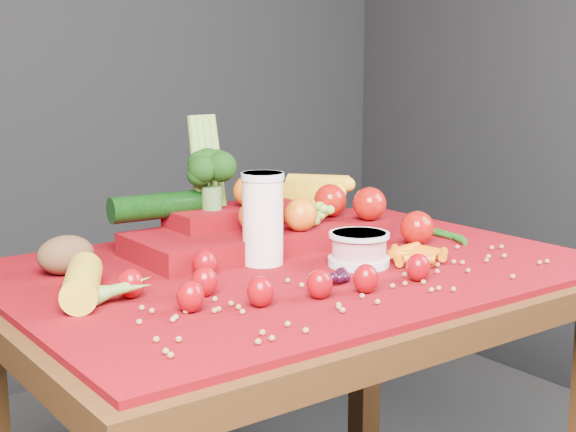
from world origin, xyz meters
TOP-DOWN VIEW (x-y plane):
  - table at (0.00, 0.00)m, footprint 1.10×0.80m
  - red_cloth at (0.00, 0.00)m, footprint 1.05×0.75m
  - milk_glass at (-0.05, 0.04)m, footprint 0.08×0.08m
  - yogurt_bowl at (0.09, -0.08)m, footprint 0.11×0.11m
  - strawberry_scatter at (-0.16, -0.13)m, footprint 0.48×0.28m
  - dark_grape_cluster at (-0.01, -0.14)m, footprint 0.06×0.05m
  - soybean_scatter at (0.00, -0.20)m, footprint 0.84×0.24m
  - corn_ear at (-0.39, -0.01)m, footprint 0.24×0.26m
  - potato at (-0.37, 0.18)m, footprint 0.10×0.07m
  - baby_carrot_pile at (0.19, -0.13)m, footprint 0.17×0.17m
  - green_bean_pile at (0.41, -0.01)m, footprint 0.14×0.12m
  - produce_mound at (0.04, 0.16)m, footprint 0.59×0.35m

SIDE VIEW (x-z plane):
  - table at x=0.00m, z-range 0.28..1.03m
  - red_cloth at x=0.00m, z-range 0.75..0.76m
  - soybean_scatter at x=0.00m, z-range 0.76..0.77m
  - green_bean_pile at x=0.41m, z-range 0.76..0.77m
  - dark_grape_cluster at x=-0.01m, z-range 0.76..0.79m
  - baby_carrot_pile at x=0.19m, z-range 0.76..0.79m
  - corn_ear at x=-0.39m, z-range 0.76..0.81m
  - strawberry_scatter at x=-0.16m, z-range 0.76..0.81m
  - yogurt_bowl at x=0.09m, z-range 0.76..0.83m
  - potato at x=-0.37m, z-range 0.76..0.83m
  - produce_mound at x=0.04m, z-range 0.69..0.95m
  - milk_glass at x=-0.05m, z-range 0.77..0.94m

